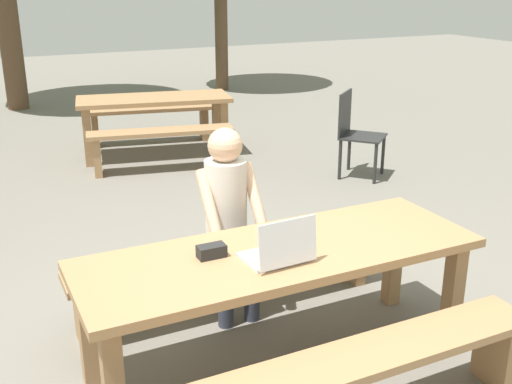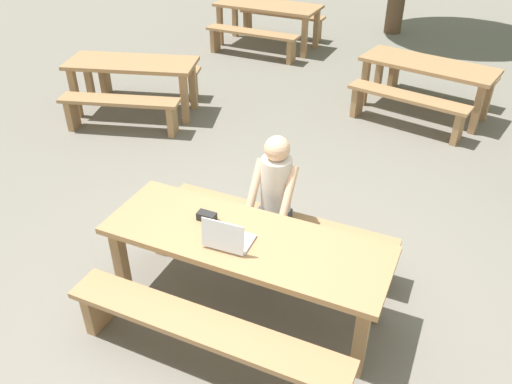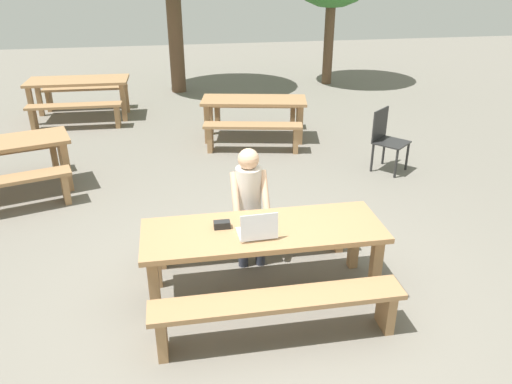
{
  "view_description": "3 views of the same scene",
  "coord_description": "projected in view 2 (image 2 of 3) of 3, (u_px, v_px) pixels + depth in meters",
  "views": [
    {
      "loc": [
        -1.45,
        -2.67,
        2.1
      ],
      "look_at": [
        -0.02,
        0.25,
        0.95
      ],
      "focal_mm": 43.72,
      "sensor_mm": 36.0,
      "label": 1
    },
    {
      "loc": [
        1.33,
        -2.74,
        3.13
      ],
      "look_at": [
        -0.02,
        0.25,
        0.95
      ],
      "focal_mm": 36.4,
      "sensor_mm": 36.0,
      "label": 2
    },
    {
      "loc": [
        -0.74,
        -3.88,
        2.94
      ],
      "look_at": [
        -0.02,
        0.25,
        0.95
      ],
      "focal_mm": 35.18,
      "sensor_mm": 36.0,
      "label": 3
    }
  ],
  "objects": [
    {
      "name": "bench_far",
      "position": [
        278.0,
        227.0,
        4.6
      ],
      "size": [
        2.1,
        0.3,
        0.43
      ],
      "color": "#9E754C",
      "rests_on": "ground"
    },
    {
      "name": "bench_distant_north",
      "position": [
        148.0,
        75.0,
        7.68
      ],
      "size": [
        1.58,
        0.74,
        0.45
      ],
      "rotation": [
        0.0,
        0.0,
        0.29
      ],
      "color": "#9E754C",
      "rests_on": "ground"
    },
    {
      "name": "bench_rear_south",
      "position": [
        407.0,
        104.0,
        6.78
      ],
      "size": [
        1.63,
        0.61,
        0.47
      ],
      "rotation": [
        0.0,
        0.0,
        -0.2
      ],
      "color": "#9E754C",
      "rests_on": "ground"
    },
    {
      "name": "bench_mid_north",
      "position": [
        282.0,
        19.0,
        10.16
      ],
      "size": [
        1.71,
        0.34,
        0.46
      ],
      "rotation": [
        0.0,
        0.0,
        -0.02
      ],
      "color": "#9E754C",
      "rests_on": "ground"
    },
    {
      "name": "bench_distant_south",
      "position": [
        120.0,
        107.0,
        6.71
      ],
      "size": [
        1.58,
        0.74,
        0.45
      ],
      "rotation": [
        0.0,
        0.0,
        0.29
      ],
      "color": "#9E754C",
      "rests_on": "ground"
    },
    {
      "name": "picnic_table_front",
      "position": [
        245.0,
        247.0,
        3.94
      ],
      "size": [
        2.19,
        0.76,
        0.7
      ],
      "color": "#9E754C",
      "rests_on": "ground"
    },
    {
      "name": "picnic_table_distant",
      "position": [
        132.0,
        70.0,
        7.04
      ],
      "size": [
        1.86,
        1.15,
        0.74
      ],
      "rotation": [
        0.0,
        0.0,
        0.29
      ],
      "color": "#9E754C",
      "rests_on": "ground"
    },
    {
      "name": "ground_plane",
      "position": [
        246.0,
        304.0,
        4.27
      ],
      "size": [
        30.0,
        30.0,
        0.0
      ],
      "primitive_type": "plane",
      "color": "slate"
    },
    {
      "name": "bench_near",
      "position": [
        204.0,
        334.0,
        3.58
      ],
      "size": [
        2.1,
        0.3,
        0.43
      ],
      "color": "#9E754C",
      "rests_on": "ground"
    },
    {
      "name": "person_seated",
      "position": [
        274.0,
        194.0,
        4.37
      ],
      "size": [
        0.37,
        0.39,
        1.23
      ],
      "color": "#333847",
      "rests_on": "ground"
    },
    {
      "name": "bench_mid_south",
      "position": [
        252.0,
        38.0,
        9.15
      ],
      "size": [
        1.71,
        0.34,
        0.46
      ],
      "rotation": [
        0.0,
        0.0,
        -0.02
      ],
      "color": "#9E754C",
      "rests_on": "ground"
    },
    {
      "name": "bench_rear_north",
      "position": [
        440.0,
        76.0,
        7.62
      ],
      "size": [
        1.63,
        0.61,
        0.47
      ],
      "rotation": [
        0.0,
        0.0,
        -0.2
      ],
      "color": "#9E754C",
      "rests_on": "ground"
    },
    {
      "name": "laptop",
      "position": [
        227.0,
        238.0,
        3.77
      ],
      "size": [
        0.34,
        0.28,
        0.26
      ],
      "rotation": [
        0.0,
        0.0,
        3.19
      ],
      "color": "silver",
      "rests_on": "picnic_table_front"
    },
    {
      "name": "picnic_table_rear",
      "position": [
        428.0,
        72.0,
        7.06
      ],
      "size": [
        1.88,
        1.02,
        0.72
      ],
      "rotation": [
        0.0,
        0.0,
        -0.2
      ],
      "color": "#9E754C",
      "rests_on": "ground"
    },
    {
      "name": "picnic_table_mid",
      "position": [
        268.0,
        11.0,
        9.48
      ],
      "size": [
        1.91,
        0.85,
        0.77
      ],
      "rotation": [
        0.0,
        0.0,
        -0.02
      ],
      "color": "#9E754C",
      "rests_on": "ground"
    },
    {
      "name": "small_pouch",
      "position": [
        207.0,
        216.0,
        4.05
      ],
      "size": [
        0.15,
        0.08,
        0.07
      ],
      "color": "black",
      "rests_on": "picnic_table_front"
    }
  ]
}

